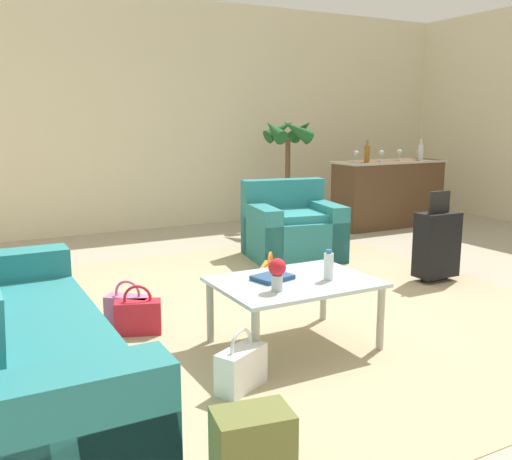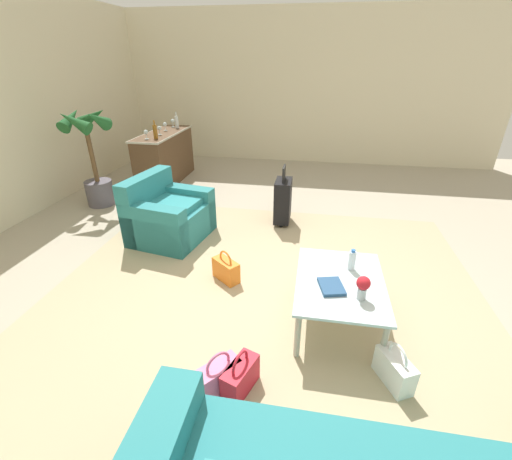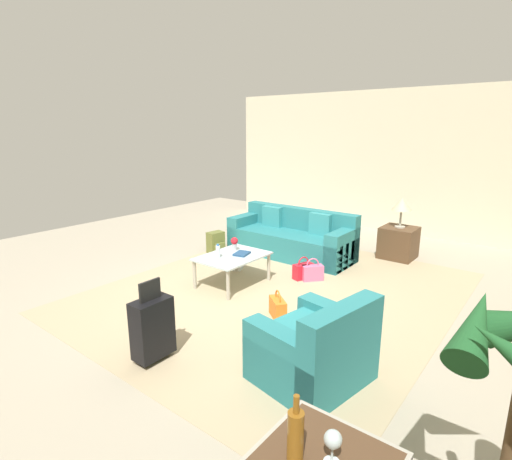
{
  "view_description": "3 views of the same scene",
  "coord_description": "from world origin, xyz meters",
  "views": [
    {
      "loc": [
        -2.33,
        -3.56,
        1.49
      ],
      "look_at": [
        -0.53,
        -0.22,
        0.75
      ],
      "focal_mm": 40.0,
      "sensor_mm": 36.0,
      "label": 1
    },
    {
      "loc": [
        -2.91,
        -0.2,
        2.18
      ],
      "look_at": [
        -0.03,
        0.3,
        0.69
      ],
      "focal_mm": 24.0,
      "sensor_mm": 36.0,
      "label": 2
    },
    {
      "loc": [
        3.8,
        3.22,
        2.26
      ],
      "look_at": [
        0.06,
        0.3,
        1.06
      ],
      "focal_mm": 28.0,
      "sensor_mm": 36.0,
      "label": 3
    }
  ],
  "objects": [
    {
      "name": "bar_console",
      "position": [
        3.1,
        2.6,
        0.48
      ],
      "size": [
        1.65,
        0.56,
        0.93
      ],
      "color": "#513823",
      "rests_on": "ground"
    },
    {
      "name": "coffee_table",
      "position": [
        -0.4,
        -0.5,
        0.4
      ],
      "size": [
        1.03,
        0.75,
        0.45
      ],
      "color": "silver",
      "rests_on": "ground"
    },
    {
      "name": "wall_right",
      "position": [
        5.06,
        0.0,
        1.55
      ],
      "size": [
        0.12,
        8.0,
        3.1
      ],
      "primitive_type": "cube",
      "color": "beige",
      "rests_on": "ground"
    },
    {
      "name": "wine_glass_leftmost",
      "position": [
        2.54,
        2.63,
        1.04
      ],
      "size": [
        0.08,
        0.08,
        0.15
      ],
      "color": "silver",
      "rests_on": "bar_console"
    },
    {
      "name": "handbag_red",
      "position": [
        -1.25,
        0.2,
        0.13
      ],
      "size": [
        0.35,
        0.24,
        0.36
      ],
      "color": "red",
      "rests_on": "ground"
    },
    {
      "name": "flower_vase",
      "position": [
        -0.62,
        -0.65,
        0.58
      ],
      "size": [
        0.11,
        0.11,
        0.21
      ],
      "color": "#B2B7BC",
      "rests_on": "coffee_table"
    },
    {
      "name": "wine_bottle_amber",
      "position": [
        2.61,
        2.5,
        1.05
      ],
      "size": [
        0.07,
        0.07,
        0.3
      ],
      "color": "brown",
      "rests_on": "bar_console"
    },
    {
      "name": "area_rug",
      "position": [
        -0.6,
        0.2,
        0.0
      ],
      "size": [
        5.2,
        4.4,
        0.01
      ],
      "primitive_type": "cube",
      "color": "tan",
      "rests_on": "ground"
    },
    {
      "name": "handbag_pink",
      "position": [
        -1.28,
        0.35,
        0.13
      ],
      "size": [
        0.33,
        0.31,
        0.36
      ],
      "color": "pink",
      "rests_on": "ground"
    },
    {
      "name": "wine_glass_left_of_centre",
      "position": [
        2.91,
        2.56,
        1.04
      ],
      "size": [
        0.08,
        0.08,
        0.15
      ],
      "color": "silver",
      "rests_on": "bar_console"
    },
    {
      "name": "wine_bottle_clear",
      "position": [
        3.57,
        2.5,
        1.05
      ],
      "size": [
        0.07,
        0.07,
        0.3
      ],
      "color": "silver",
      "rests_on": "bar_console"
    },
    {
      "name": "armchair",
      "position": [
        0.91,
        1.67,
        0.29
      ],
      "size": [
        1.07,
        1.0,
        0.84
      ],
      "color": "teal",
      "rests_on": "ground"
    },
    {
      "name": "wine_glass_rightmost",
      "position": [
        3.66,
        2.62,
        1.04
      ],
      "size": [
        0.08,
        0.08,
        0.15
      ],
      "color": "silver",
      "rests_on": "bar_console"
    },
    {
      "name": "water_bottle",
      "position": [
        -0.2,
        -0.6,
        0.55
      ],
      "size": [
        0.06,
        0.06,
        0.2
      ],
      "color": "silver",
      "rests_on": "coffee_table"
    },
    {
      "name": "ground_plane",
      "position": [
        0.0,
        0.0,
        0.0
      ],
      "size": [
        12.0,
        12.0,
        0.0
      ],
      "primitive_type": "plane",
      "color": "#A89E89"
    },
    {
      "name": "handbag_orange",
      "position": [
        0.07,
        0.65,
        0.13
      ],
      "size": [
        0.31,
        0.34,
        0.36
      ],
      "color": "orange",
      "rests_on": "ground"
    },
    {
      "name": "wine_glass_right_of_centre",
      "position": [
        3.29,
        2.61,
        1.04
      ],
      "size": [
        0.08,
        0.08,
        0.15
      ],
      "color": "silver",
      "rests_on": "bar_console"
    },
    {
      "name": "suitcase_black",
      "position": [
        1.6,
        0.2,
        0.36
      ],
      "size": [
        0.4,
        0.22,
        0.85
      ],
      "color": "black",
      "rests_on": "ground"
    },
    {
      "name": "handbag_white",
      "position": [
        -0.99,
        -0.9,
        0.13
      ],
      "size": [
        0.35,
        0.27,
        0.36
      ],
      "color": "white",
      "rests_on": "ground"
    },
    {
      "name": "potted_palm",
      "position": [
        1.8,
        3.2,
        0.79
      ],
      "size": [
        0.64,
        0.64,
        1.55
      ],
      "color": "#514C56",
      "rests_on": "ground"
    },
    {
      "name": "coffee_table_book",
      "position": [
        -0.52,
        -0.42,
        0.47
      ],
      "size": [
        0.28,
        0.24,
        0.03
      ],
      "primitive_type": "cube",
      "rotation": [
        0.0,
        0.0,
        0.24
      ],
      "color": "navy",
      "rests_on": "coffee_table"
    }
  ]
}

